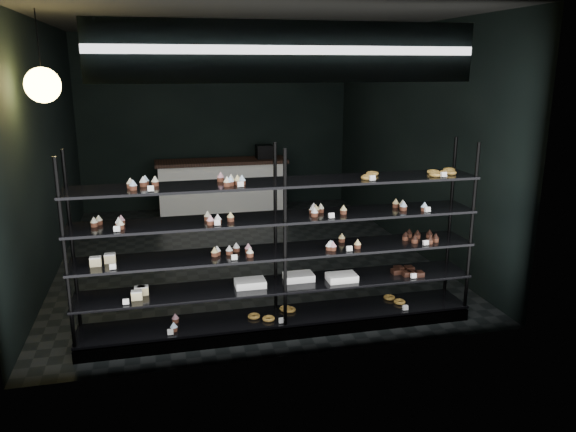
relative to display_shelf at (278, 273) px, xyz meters
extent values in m
cube|color=black|center=(0.01, 2.45, -0.62)|extent=(5.00, 6.00, 0.01)
cube|color=black|center=(0.01, 2.45, 2.57)|extent=(5.00, 6.00, 0.01)
cube|color=black|center=(0.01, 5.45, 0.97)|extent=(5.00, 0.01, 3.20)
cube|color=black|center=(0.01, -0.55, 0.97)|extent=(5.00, 0.01, 3.20)
cube|color=black|center=(-2.49, 2.45, 0.97)|extent=(0.01, 6.00, 3.20)
cube|color=black|center=(2.51, 2.45, 0.97)|extent=(0.01, 6.00, 3.20)
cube|color=black|center=(0.03, 0.00, -0.57)|extent=(4.00, 0.50, 0.12)
cylinder|color=black|center=(-1.94, -0.22, 0.36)|extent=(0.04, 0.04, 1.85)
cylinder|color=black|center=(-1.94, 0.22, 0.36)|extent=(0.04, 0.04, 1.85)
cylinder|color=black|center=(0.03, -0.22, 0.36)|extent=(0.04, 0.04, 1.85)
cylinder|color=black|center=(0.03, 0.22, 0.36)|extent=(0.04, 0.04, 1.85)
cylinder|color=black|center=(2.00, -0.22, 0.36)|extent=(0.04, 0.04, 1.85)
cylinder|color=black|center=(2.00, 0.22, 0.36)|extent=(0.04, 0.04, 1.85)
cube|color=black|center=(0.03, 0.00, -0.48)|extent=(4.00, 0.50, 0.03)
cube|color=black|center=(0.03, 0.00, -0.13)|extent=(4.00, 0.50, 0.02)
cube|color=black|center=(0.03, 0.00, 0.22)|extent=(4.00, 0.50, 0.02)
cube|color=black|center=(0.03, 0.00, 0.57)|extent=(4.00, 0.50, 0.02)
cube|color=black|center=(0.03, 0.00, 0.92)|extent=(4.00, 0.50, 0.02)
cube|color=white|center=(-1.20, -0.18, 0.96)|extent=(0.06, 0.04, 0.06)
cube|color=white|center=(-0.35, -0.18, 0.96)|extent=(0.06, 0.04, 0.06)
cube|color=white|center=(0.87, -0.18, 0.96)|extent=(0.05, 0.04, 0.06)
cube|color=white|center=(1.68, -0.18, 0.96)|extent=(0.06, 0.04, 0.06)
cube|color=white|center=(-1.54, -0.18, 0.61)|extent=(0.06, 0.04, 0.06)
cube|color=white|center=(-0.61, -0.18, 0.61)|extent=(0.05, 0.04, 0.06)
cube|color=white|center=(0.53, -0.18, 0.61)|extent=(0.05, 0.04, 0.06)
cube|color=white|center=(1.46, -0.18, 0.61)|extent=(0.06, 0.04, 0.06)
cube|color=white|center=(-1.56, -0.18, 0.26)|extent=(0.06, 0.04, 0.06)
cube|color=white|center=(-0.46, -0.18, 0.26)|extent=(0.06, 0.04, 0.06)
cube|color=white|center=(0.65, -0.18, 0.26)|extent=(0.05, 0.04, 0.06)
cube|color=white|center=(1.53, -0.18, 0.26)|extent=(0.06, 0.04, 0.06)
cube|color=white|center=(-1.49, -0.18, -0.09)|extent=(0.06, 0.04, 0.06)
cube|color=white|center=(1.35, -0.18, -0.09)|extent=(0.06, 0.04, 0.06)
cube|color=white|center=(-1.10, -0.18, -0.44)|extent=(0.06, 0.04, 0.06)
cube|color=white|center=(-0.01, -0.18, -0.44)|extent=(0.05, 0.04, 0.06)
cube|color=white|center=(1.31, -0.18, -0.44)|extent=(0.06, 0.04, 0.06)
cube|color=#0D1641|center=(0.01, -0.47, 2.12)|extent=(3.20, 0.04, 0.45)
cube|color=white|center=(0.01, -0.49, 2.12)|extent=(3.30, 0.02, 0.50)
cylinder|color=black|center=(-2.19, 1.02, 2.27)|extent=(0.01, 0.01, 0.55)
sphere|color=#FFCE59|center=(-2.19, 1.02, 1.82)|extent=(0.35, 0.35, 0.35)
cube|color=white|center=(0.03, 4.95, -0.17)|extent=(2.28, 0.60, 0.92)
cube|color=black|center=(0.03, 4.95, 0.32)|extent=(2.38, 0.65, 0.06)
cube|color=black|center=(0.83, 4.95, 0.48)|extent=(0.30, 0.30, 0.25)
camera|label=1|loc=(-1.12, -5.17, 2.01)|focal=35.00mm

